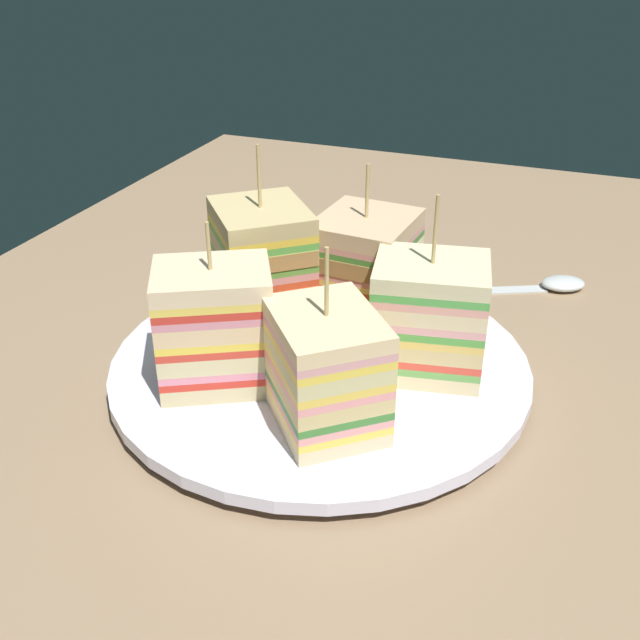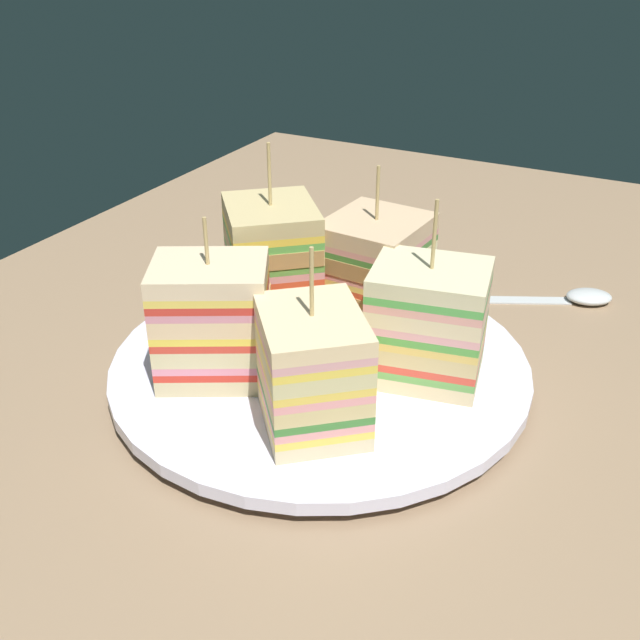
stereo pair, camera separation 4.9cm
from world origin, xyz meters
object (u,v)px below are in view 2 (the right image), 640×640
(sandwich_wedge_0, at_px, (427,323))
(chip_pile, at_px, (299,356))
(sandwich_wedge_2, at_px, (273,263))
(spoon, at_px, (561,297))
(plate, at_px, (320,366))
(sandwich_wedge_1, at_px, (374,271))
(sandwich_wedge_4, at_px, (312,370))
(sandwich_wedge_3, at_px, (213,321))

(sandwich_wedge_0, bearing_deg, chip_pile, 16.53)
(sandwich_wedge_2, distance_m, spoon, 0.24)
(plate, relative_size, sandwich_wedge_0, 2.35)
(sandwich_wedge_1, relative_size, chip_pile, 1.49)
(sandwich_wedge_4, bearing_deg, sandwich_wedge_2, 0.51)
(sandwich_wedge_1, distance_m, sandwich_wedge_4, 0.13)
(sandwich_wedge_1, distance_m, sandwich_wedge_2, 0.07)
(spoon, bearing_deg, sandwich_wedge_0, -132.88)
(sandwich_wedge_0, bearing_deg, spoon, -117.90)
(plate, xyz_separation_m, spoon, (-0.19, 0.12, -0.01))
(sandwich_wedge_0, bearing_deg, sandwich_wedge_1, -52.76)
(sandwich_wedge_4, xyz_separation_m, chip_pile, (-0.04, -0.03, -0.02))
(sandwich_wedge_0, height_order, sandwich_wedge_2, sandwich_wedge_2)
(sandwich_wedge_0, relative_size, sandwich_wedge_4, 1.07)
(sandwich_wedge_0, height_order, spoon, sandwich_wedge_0)
(sandwich_wedge_0, relative_size, sandwich_wedge_2, 0.92)
(sandwich_wedge_2, bearing_deg, sandwich_wedge_1, 75.08)
(sandwich_wedge_3, bearing_deg, sandwich_wedge_2, 66.48)
(plate, relative_size, sandwich_wedge_4, 2.50)
(chip_pile, relative_size, spoon, 0.51)
(sandwich_wedge_2, height_order, chip_pile, sandwich_wedge_2)
(sandwich_wedge_3, bearing_deg, plate, 14.32)
(sandwich_wedge_3, xyz_separation_m, chip_pile, (-0.03, 0.05, -0.03))
(sandwich_wedge_2, relative_size, sandwich_wedge_3, 1.20)
(sandwich_wedge_1, relative_size, spoon, 0.76)
(sandwich_wedge_2, xyz_separation_m, spoon, (-0.15, 0.18, -0.06))
(sandwich_wedge_0, relative_size, spoon, 0.79)
(sandwich_wedge_1, xyz_separation_m, sandwich_wedge_3, (0.12, -0.06, 0.00))
(plate, relative_size, spoon, 1.84)
(sandwich_wedge_0, distance_m, spoon, 0.19)
(sandwich_wedge_0, distance_m, chip_pile, 0.08)
(sandwich_wedge_1, height_order, sandwich_wedge_4, sandwich_wedge_1)
(sandwich_wedge_0, height_order, sandwich_wedge_4, sandwich_wedge_0)
(sandwich_wedge_4, xyz_separation_m, spoon, (-0.26, 0.09, -0.05))
(plate, height_order, spoon, plate)
(chip_pile, bearing_deg, sandwich_wedge_2, -137.68)
(sandwich_wedge_4, bearing_deg, sandwich_wedge_0, -66.71)
(sandwich_wedge_1, bearing_deg, plate, -1.88)
(sandwich_wedge_1, xyz_separation_m, spoon, (-0.12, 0.11, -0.05))
(sandwich_wedge_1, relative_size, sandwich_wedge_3, 1.06)
(spoon, bearing_deg, sandwich_wedge_2, -165.44)
(sandwich_wedge_1, bearing_deg, sandwich_wedge_2, -60.22)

